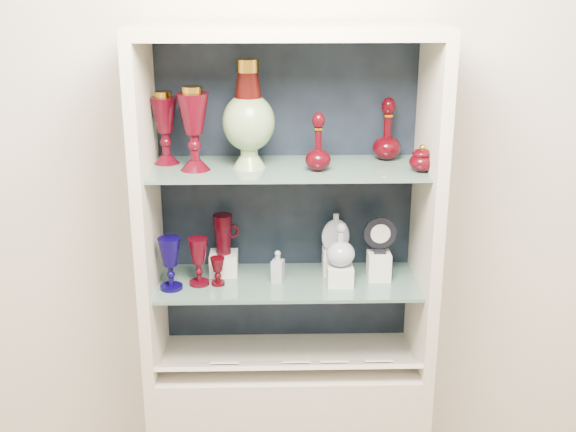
{
  "coord_description": "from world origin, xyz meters",
  "views": [
    {
      "loc": [
        -0.06,
        -0.82,
        2.09
      ],
      "look_at": [
        0.0,
        1.53,
        1.3
      ],
      "focal_mm": 45.0,
      "sensor_mm": 36.0,
      "label": 1
    }
  ],
  "objects_px": {
    "lidded_bowl": "(422,158)",
    "cameo_medallion": "(380,235)",
    "clear_square_bottle": "(278,266)",
    "ruby_goblet_tall": "(199,262)",
    "flat_flask": "(336,231)",
    "clear_round_decanter": "(341,246)",
    "ruby_goblet_small": "(218,271)",
    "ruby_pitcher": "(223,234)",
    "cobalt_goblet": "(170,264)",
    "pedestal_lamp_left": "(165,128)",
    "pedestal_lamp_right": "(194,129)",
    "ruby_decanter_b": "(388,127)",
    "enamel_urn": "(249,115)",
    "ruby_decanter_a": "(318,138)"
  },
  "relations": [
    {
      "from": "lidded_bowl",
      "to": "ruby_pitcher",
      "type": "bearing_deg",
      "value": 168.01
    },
    {
      "from": "ruby_goblet_small",
      "to": "clear_round_decanter",
      "type": "relative_size",
      "value": 0.68
    },
    {
      "from": "pedestal_lamp_left",
      "to": "pedestal_lamp_right",
      "type": "bearing_deg",
      "value": -40.02
    },
    {
      "from": "flat_flask",
      "to": "clear_round_decanter",
      "type": "relative_size",
      "value": 0.94
    },
    {
      "from": "pedestal_lamp_right",
      "to": "ruby_pitcher",
      "type": "xyz_separation_m",
      "value": [
        0.08,
        0.1,
        -0.41
      ]
    },
    {
      "from": "cobalt_goblet",
      "to": "ruby_pitcher",
      "type": "relative_size",
      "value": 1.28
    },
    {
      "from": "flat_flask",
      "to": "lidded_bowl",
      "type": "bearing_deg",
      "value": -32.22
    },
    {
      "from": "pedestal_lamp_right",
      "to": "ruby_decanter_b",
      "type": "distance_m",
      "value": 0.67
    },
    {
      "from": "pedestal_lamp_left",
      "to": "cobalt_goblet",
      "type": "height_order",
      "value": "pedestal_lamp_left"
    },
    {
      "from": "cobalt_goblet",
      "to": "ruby_goblet_small",
      "type": "distance_m",
      "value": 0.17
    },
    {
      "from": "ruby_decanter_b",
      "to": "ruby_decanter_a",
      "type": "bearing_deg",
      "value": -150.23
    },
    {
      "from": "ruby_decanter_a",
      "to": "ruby_goblet_tall",
      "type": "height_order",
      "value": "ruby_decanter_a"
    },
    {
      "from": "ruby_decanter_b",
      "to": "pedestal_lamp_left",
      "type": "bearing_deg",
      "value": -177.52
    },
    {
      "from": "lidded_bowl",
      "to": "clear_square_bottle",
      "type": "height_order",
      "value": "lidded_bowl"
    },
    {
      "from": "enamel_urn",
      "to": "cameo_medallion",
      "type": "height_order",
      "value": "enamel_urn"
    },
    {
      "from": "pedestal_lamp_left",
      "to": "cameo_medallion",
      "type": "bearing_deg",
      "value": -3.82
    },
    {
      "from": "enamel_urn",
      "to": "cobalt_goblet",
      "type": "xyz_separation_m",
      "value": [
        -0.28,
        -0.05,
        -0.51
      ]
    },
    {
      "from": "clear_square_bottle",
      "to": "clear_round_decanter",
      "type": "distance_m",
      "value": 0.24
    },
    {
      "from": "lidded_bowl",
      "to": "cobalt_goblet",
      "type": "xyz_separation_m",
      "value": [
        -0.85,
        0.01,
        -0.37
      ]
    },
    {
      "from": "clear_square_bottle",
      "to": "flat_flask",
      "type": "distance_m",
      "value": 0.25
    },
    {
      "from": "ruby_pitcher",
      "to": "flat_flask",
      "type": "bearing_deg",
      "value": -18.83
    },
    {
      "from": "ruby_goblet_small",
      "to": "ruby_pitcher",
      "type": "distance_m",
      "value": 0.14
    },
    {
      "from": "ruby_decanter_b",
      "to": "clear_round_decanter",
      "type": "xyz_separation_m",
      "value": [
        -0.17,
        -0.13,
        -0.39
      ]
    },
    {
      "from": "pedestal_lamp_left",
      "to": "enamel_urn",
      "type": "xyz_separation_m",
      "value": [
        0.29,
        -0.06,
        0.06
      ]
    },
    {
      "from": "ruby_goblet_small",
      "to": "clear_round_decanter",
      "type": "distance_m",
      "value": 0.44
    },
    {
      "from": "flat_flask",
      "to": "ruby_pitcher",
      "type": "bearing_deg",
      "value": 175.96
    },
    {
      "from": "lidded_bowl",
      "to": "cameo_medallion",
      "type": "bearing_deg",
      "value": 144.83
    },
    {
      "from": "ruby_decanter_a",
      "to": "ruby_goblet_small",
      "type": "height_order",
      "value": "ruby_decanter_a"
    },
    {
      "from": "ruby_goblet_small",
      "to": "ruby_pitcher",
      "type": "bearing_deg",
      "value": 81.39
    },
    {
      "from": "pedestal_lamp_right",
      "to": "clear_square_bottle",
      "type": "height_order",
      "value": "pedestal_lamp_right"
    },
    {
      "from": "pedestal_lamp_left",
      "to": "ruby_pitcher",
      "type": "xyz_separation_m",
      "value": [
        0.18,
        0.01,
        -0.39
      ]
    },
    {
      "from": "pedestal_lamp_right",
      "to": "cobalt_goblet",
      "type": "xyz_separation_m",
      "value": [
        -0.1,
        -0.03,
        -0.47
      ]
    },
    {
      "from": "ruby_decanter_b",
      "to": "ruby_pitcher",
      "type": "relative_size",
      "value": 1.59
    },
    {
      "from": "ruby_goblet_tall",
      "to": "cobalt_goblet",
      "type": "bearing_deg",
      "value": -160.14
    },
    {
      "from": "cobalt_goblet",
      "to": "enamel_urn",
      "type": "bearing_deg",
      "value": 11.19
    },
    {
      "from": "pedestal_lamp_right",
      "to": "ruby_goblet_tall",
      "type": "distance_m",
      "value": 0.47
    },
    {
      "from": "pedestal_lamp_right",
      "to": "clear_round_decanter",
      "type": "xyz_separation_m",
      "value": [
        0.49,
        -0.0,
        -0.41
      ]
    },
    {
      "from": "clear_square_bottle",
      "to": "flat_flask",
      "type": "xyz_separation_m",
      "value": [
        0.21,
        0.08,
        0.1
      ]
    },
    {
      "from": "clear_square_bottle",
      "to": "clear_round_decanter",
      "type": "relative_size",
      "value": 0.78
    },
    {
      "from": "clear_square_bottle",
      "to": "ruby_pitcher",
      "type": "bearing_deg",
      "value": 158.7
    },
    {
      "from": "ruby_decanter_b",
      "to": "flat_flask",
      "type": "height_order",
      "value": "ruby_decanter_b"
    },
    {
      "from": "enamel_urn",
      "to": "ruby_goblet_small",
      "type": "xyz_separation_m",
      "value": [
        -0.12,
        -0.02,
        -0.55
      ]
    },
    {
      "from": "enamel_urn",
      "to": "ruby_goblet_tall",
      "type": "distance_m",
      "value": 0.55
    },
    {
      "from": "ruby_goblet_tall",
      "to": "ruby_decanter_b",
      "type": "bearing_deg",
      "value": 9.99
    },
    {
      "from": "clear_square_bottle",
      "to": "ruby_goblet_tall",
      "type": "bearing_deg",
      "value": -175.96
    },
    {
      "from": "pedestal_lamp_left",
      "to": "flat_flask",
      "type": "distance_m",
      "value": 0.7
    },
    {
      "from": "pedestal_lamp_left",
      "to": "clear_square_bottle",
      "type": "height_order",
      "value": "pedestal_lamp_left"
    },
    {
      "from": "pedestal_lamp_right",
      "to": "ruby_goblet_small",
      "type": "relative_size",
      "value": 2.72
    },
    {
      "from": "ruby_decanter_a",
      "to": "ruby_goblet_small",
      "type": "distance_m",
      "value": 0.59
    },
    {
      "from": "pedestal_lamp_left",
      "to": "ruby_decanter_b",
      "type": "xyz_separation_m",
      "value": [
        0.77,
        0.03,
        -0.01
      ]
    }
  ]
}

